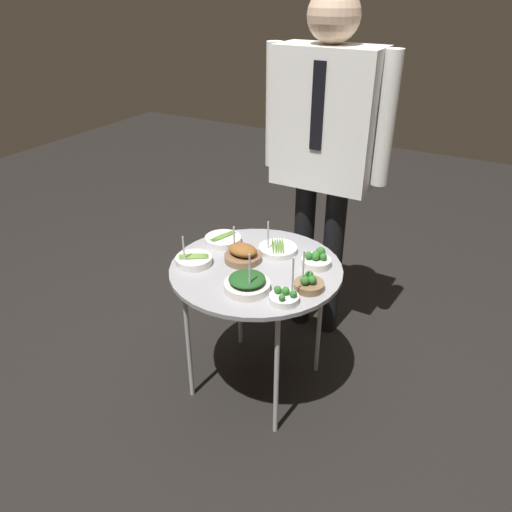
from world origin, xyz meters
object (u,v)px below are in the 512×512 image
object	(u,v)px
serving_cart	(256,275)
bowl_asparagus_mid_left	(223,240)
bowl_asparagus_mid_right	(278,249)
bowl_spinach_front_right	(247,283)
bowl_broccoli_near_rim	(309,284)
bowl_asparagus_back_right	(194,260)
bowl_broccoli_far_rim	(316,260)
waiter_figure	(326,136)
bowl_roast_front_left	(243,254)
bowl_broccoli_front_center	(284,297)

from	to	relation	value
serving_cart	bowl_asparagus_mid_left	bearing A→B (deg)	154.46
bowl_asparagus_mid_right	bowl_spinach_front_right	world-z (taller)	bowl_spinach_front_right
bowl_asparagus_mid_right	bowl_broccoli_near_rim	bearing A→B (deg)	-40.73
bowl_spinach_front_right	bowl_broccoli_near_rim	size ratio (longest dim) A/B	1.04
serving_cart	bowl_spinach_front_right	bearing A→B (deg)	-71.34
bowl_asparagus_mid_right	bowl_asparagus_back_right	xyz separation A→B (m)	(-0.25, -0.26, 0.00)
bowl_asparagus_mid_right	bowl_broccoli_far_rim	bearing A→B (deg)	-7.26
bowl_asparagus_back_right	bowl_asparagus_mid_left	bearing A→B (deg)	89.18
bowl_asparagus_mid_left	waiter_figure	bearing A→B (deg)	57.80
bowl_roast_front_left	bowl_asparagus_mid_left	world-z (taller)	bowl_roast_front_left
bowl_broccoli_front_center	waiter_figure	distance (m)	0.84
bowl_asparagus_back_right	waiter_figure	world-z (taller)	waiter_figure
bowl_spinach_front_right	bowl_asparagus_mid_left	xyz separation A→B (m)	(-0.29, 0.28, -0.01)
bowl_broccoli_far_rim	waiter_figure	xyz separation A→B (m)	(-0.16, 0.42, 0.39)
serving_cart	bowl_broccoli_front_center	bearing A→B (deg)	-38.31
bowl_asparagus_back_right	bowl_asparagus_mid_left	xyz separation A→B (m)	(0.00, 0.22, -0.00)
bowl_asparagus_mid_left	waiter_figure	xyz separation A→B (m)	(0.28, 0.44, 0.40)
bowl_roast_front_left	bowl_broccoli_near_rim	size ratio (longest dim) A/B	0.88
bowl_roast_front_left	bowl_broccoli_front_center	bearing A→B (deg)	-32.80
bowl_broccoli_near_rim	waiter_figure	world-z (taller)	waiter_figure
waiter_figure	bowl_spinach_front_right	bearing A→B (deg)	-89.20
bowl_asparagus_mid_right	waiter_figure	world-z (taller)	waiter_figure
serving_cart	bowl_roast_front_left	bearing A→B (deg)	167.72
waiter_figure	bowl_broccoli_front_center	bearing A→B (deg)	-76.95
bowl_broccoli_far_rim	bowl_spinach_front_right	size ratio (longest dim) A/B	0.67
bowl_spinach_front_right	bowl_roast_front_left	world-z (taller)	bowl_spinach_front_right
bowl_broccoli_far_rim	bowl_broccoli_front_center	size ratio (longest dim) A/B	0.68
bowl_asparagus_mid_right	bowl_spinach_front_right	xyz separation A→B (m)	(0.04, -0.33, 0.01)
bowl_broccoli_far_rim	bowl_broccoli_front_center	bearing A→B (deg)	-89.09
bowl_spinach_front_right	bowl_broccoli_far_rim	bearing A→B (deg)	63.07
bowl_asparagus_mid_left	waiter_figure	size ratio (longest dim) A/B	0.10
waiter_figure	bowl_asparagus_mid_right	bearing A→B (deg)	-93.94
bowl_roast_front_left	bowl_broccoli_near_rim	world-z (taller)	bowl_broccoli_near_rim
bowl_broccoli_near_rim	waiter_figure	size ratio (longest dim) A/B	0.11
bowl_roast_front_left	bowl_asparagus_mid_right	bearing A→B (deg)	56.69
bowl_broccoli_far_rim	waiter_figure	size ratio (longest dim) A/B	0.07
serving_cart	bowl_broccoli_front_center	world-z (taller)	bowl_broccoli_front_center
bowl_broccoli_far_rim	bowl_broccoli_near_rim	distance (m)	0.19
bowl_broccoli_far_rim	bowl_broccoli_front_center	distance (m)	0.30
bowl_broccoli_near_rim	waiter_figure	xyz separation A→B (m)	(-0.21, 0.60, 0.39)
bowl_broccoli_far_rim	bowl_asparagus_mid_left	size ratio (longest dim) A/B	0.76
serving_cart	bowl_broccoli_near_rim	size ratio (longest dim) A/B	4.08
bowl_broccoli_near_rim	bowl_asparagus_mid_left	bearing A→B (deg)	162.02
serving_cart	bowl_asparagus_back_right	bearing A→B (deg)	-155.75
bowl_broccoli_far_rim	bowl_broccoli_front_center	xyz separation A→B (m)	(0.00, -0.30, -0.00)
bowl_roast_front_left	waiter_figure	distance (m)	0.67
bowl_broccoli_front_center	bowl_roast_front_left	size ratio (longest dim) A/B	1.18
bowl_roast_front_left	bowl_broccoli_far_rim	bearing A→B (deg)	22.40
serving_cart	bowl_asparagus_mid_left	size ratio (longest dim) A/B	4.40
bowl_broccoli_front_center	bowl_asparagus_mid_left	world-z (taller)	bowl_broccoli_front_center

